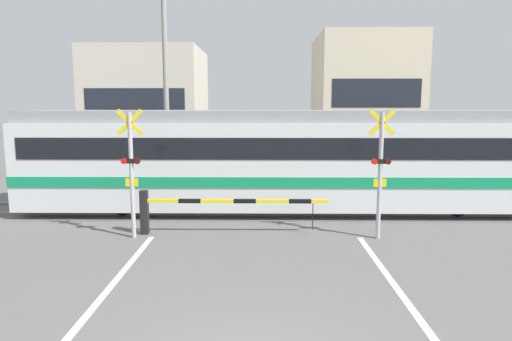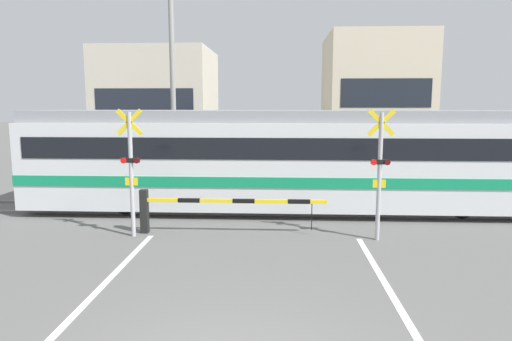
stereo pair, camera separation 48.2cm
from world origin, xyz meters
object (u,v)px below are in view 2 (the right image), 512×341
at_px(crossing_barrier_far, 303,176).
at_px(crossing_signal_right, 380,169).
at_px(pedestrian, 237,159).
at_px(crossing_barrier_near, 196,206).
at_px(crossing_signal_left, 131,167).
at_px(commuter_train, 290,158).

xyz_separation_m(crossing_barrier_far, crossing_signal_right, (1.60, -5.64, 1.08)).
bearing_deg(pedestrian, crossing_barrier_near, -91.70).
distance_m(crossing_barrier_far, pedestrian, 4.66).
height_order(crossing_signal_left, crossing_signal_right, same).
height_order(crossing_barrier_near, crossing_barrier_far, same).
bearing_deg(crossing_barrier_near, pedestrian, 88.30).
bearing_deg(crossing_barrier_far, commuter_train, -102.45).
distance_m(crossing_barrier_near, pedestrian, 8.97).
bearing_deg(crossing_barrier_near, crossing_barrier_far, 59.43).
distance_m(crossing_barrier_far, crossing_signal_left, 7.44).
bearing_deg(commuter_train, crossing_signal_left, -143.31).
height_order(crossing_barrier_far, pedestrian, pedestrian).
relative_size(crossing_barrier_far, crossing_signal_right, 1.49).
xyz_separation_m(crossing_barrier_far, pedestrian, (-2.86, 3.67, 0.18)).
height_order(crossing_signal_right, pedestrian, crossing_signal_right).
bearing_deg(crossing_signal_left, commuter_train, 36.69).
bearing_deg(pedestrian, crossing_signal_right, -64.38).
relative_size(crossing_barrier_far, crossing_signal_left, 1.49).
height_order(commuter_train, pedestrian, commuter_train).
relative_size(commuter_train, pedestrian, 10.24).
relative_size(crossing_signal_left, pedestrian, 2.03).
bearing_deg(commuter_train, crossing_signal_right, -55.19).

